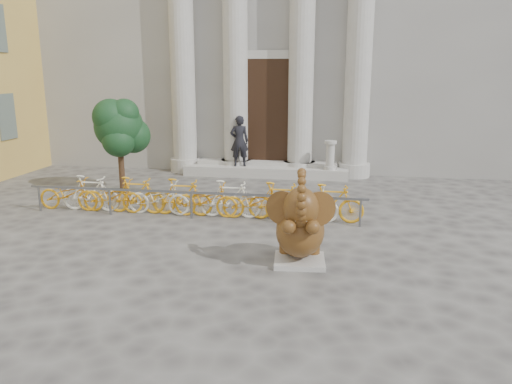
% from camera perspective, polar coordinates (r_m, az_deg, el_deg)
% --- Properties ---
extents(ground, '(80.00, 80.00, 0.00)m').
position_cam_1_polar(ground, '(9.67, -7.19, -9.32)').
color(ground, '#474442').
rests_on(ground, ground).
extents(classical_building, '(22.00, 10.70, 12.00)m').
position_cam_1_polar(classical_building, '(23.70, 3.29, 18.98)').
color(classical_building, gray).
rests_on(classical_building, ground).
extents(entrance_steps, '(6.00, 1.20, 0.36)m').
position_cam_1_polar(entrance_steps, '(18.46, 1.14, 2.44)').
color(entrance_steps, '#A8A59E').
rests_on(entrance_steps, ground).
extents(elephant_statue, '(1.34, 1.52, 2.00)m').
position_cam_1_polar(elephant_statue, '(9.88, 5.08, -4.25)').
color(elephant_statue, '#A8A59E').
rests_on(elephant_statue, ground).
extents(bike_rack, '(9.05, 0.53, 1.00)m').
position_cam_1_polar(bike_rack, '(13.31, -7.17, -0.64)').
color(bike_rack, slate).
rests_on(bike_rack, ground).
extents(tree, '(1.71, 1.56, 2.96)m').
position_cam_1_polar(tree, '(16.05, -15.32, 7.09)').
color(tree, '#332114').
rests_on(tree, ground).
extents(pedestrian, '(0.76, 0.58, 1.85)m').
position_cam_1_polar(pedestrian, '(18.28, -1.92, 5.84)').
color(pedestrian, black).
rests_on(pedestrian, entrance_steps).
extents(balustrade_post, '(0.42, 0.42, 1.03)m').
position_cam_1_polar(balustrade_post, '(17.86, 8.48, 4.05)').
color(balustrade_post, '#A8A59E').
rests_on(balustrade_post, entrance_steps).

